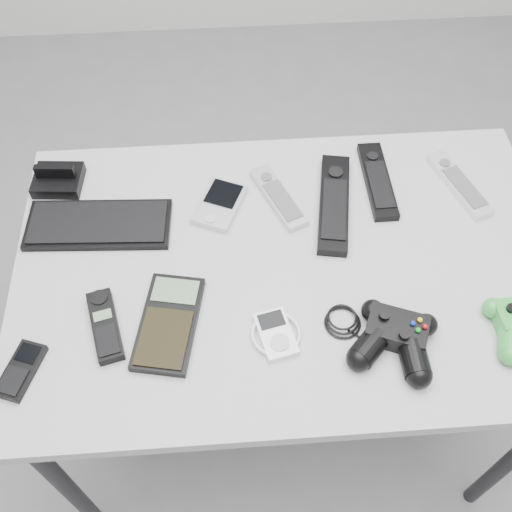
{
  "coord_description": "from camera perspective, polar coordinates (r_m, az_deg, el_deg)",
  "views": [
    {
      "loc": [
        -0.05,
        -0.7,
        1.63
      ],
      "look_at": [
        -0.01,
        -0.05,
        0.72
      ],
      "focal_mm": 42.0,
      "sensor_mm": 36.0,
      "label": 1
    }
  ],
  "objects": [
    {
      "name": "floor",
      "position": [
        1.77,
        0.12,
        -12.07
      ],
      "size": [
        3.5,
        3.5,
        0.0
      ],
      "primitive_type": "plane",
      "color": "slate",
      "rests_on": "ground"
    },
    {
      "name": "desk",
      "position": [
        1.18,
        3.06,
        -2.36
      ],
      "size": [
        1.04,
        0.67,
        0.7
      ],
      "color": "#98989A",
      "rests_on": "floor"
    },
    {
      "name": "pda_keyboard",
      "position": [
        1.22,
        -14.76,
        2.96
      ],
      "size": [
        0.29,
        0.13,
        0.02
      ],
      "primitive_type": "cube",
      "rotation": [
        0.0,
        0.0,
        -0.06
      ],
      "color": "black",
      "rests_on": "desk"
    },
    {
      "name": "dock_bracket",
      "position": [
        1.31,
        -18.47,
        7.28
      ],
      "size": [
        0.1,
        0.09,
        0.05
      ],
      "primitive_type": "cube",
      "rotation": [
        0.0,
        0.0,
        -0.08
      ],
      "color": "black",
      "rests_on": "desk"
    },
    {
      "name": "pda",
      "position": [
        1.21,
        -3.51,
        4.95
      ],
      "size": [
        0.12,
        0.14,
        0.02
      ],
      "primitive_type": "cube",
      "rotation": [
        0.0,
        0.0,
        -0.42
      ],
      "color": "silver",
      "rests_on": "desk"
    },
    {
      "name": "remote_silver_a",
      "position": [
        1.22,
        2.14,
        5.67
      ],
      "size": [
        0.11,
        0.18,
        0.02
      ],
      "primitive_type": "cube",
      "rotation": [
        0.0,
        0.0,
        0.4
      ],
      "color": "silver",
      "rests_on": "desk"
    },
    {
      "name": "remote_black_a",
      "position": [
        1.22,
        7.44,
        5.04
      ],
      "size": [
        0.1,
        0.26,
        0.03
      ],
      "primitive_type": "cube",
      "rotation": [
        0.0,
        0.0,
        -0.17
      ],
      "color": "black",
      "rests_on": "desk"
    },
    {
      "name": "remote_black_b",
      "position": [
        1.28,
        11.5,
        7.1
      ],
      "size": [
        0.05,
        0.21,
        0.02
      ],
      "primitive_type": "cube",
      "rotation": [
        0.0,
        0.0,
        0.01
      ],
      "color": "black",
      "rests_on": "desk"
    },
    {
      "name": "remote_silver_b",
      "position": [
        1.32,
        18.77,
        6.56
      ],
      "size": [
        0.1,
        0.19,
        0.02
      ],
      "primitive_type": "cube",
      "rotation": [
        0.0,
        0.0,
        0.33
      ],
      "color": "silver",
      "rests_on": "desk"
    },
    {
      "name": "mobile_phone",
      "position": [
        1.09,
        -21.51,
        -10.08
      ],
      "size": [
        0.08,
        0.11,
        0.02
      ],
      "primitive_type": "cube",
      "rotation": [
        0.0,
        0.0,
        -0.35
      ],
      "color": "black",
      "rests_on": "desk"
    },
    {
      "name": "cordless_handset",
      "position": [
        1.08,
        -14.18,
        -6.43
      ],
      "size": [
        0.08,
        0.15,
        0.02
      ],
      "primitive_type": "cube",
      "rotation": [
        0.0,
        0.0,
        0.24
      ],
      "color": "black",
      "rests_on": "desk"
    },
    {
      "name": "calculator",
      "position": [
        1.07,
        -8.32,
        -6.3
      ],
      "size": [
        0.13,
        0.21,
        0.02
      ],
      "primitive_type": "cube",
      "rotation": [
        0.0,
        0.0,
        -0.2
      ],
      "color": "black",
      "rests_on": "desk"
    },
    {
      "name": "mp3_player",
      "position": [
        1.05,
        1.91,
        -7.43
      ],
      "size": [
        0.11,
        0.11,
        0.02
      ],
      "primitive_type": "cube",
      "rotation": [
        0.0,
        0.0,
        0.23
      ],
      "color": "white",
      "rests_on": "desk"
    },
    {
      "name": "controller_black",
      "position": [
        1.05,
        13.13,
        -7.47
      ],
      "size": [
        0.28,
        0.23,
        0.05
      ],
      "primitive_type": null,
      "rotation": [
        0.0,
        0.0,
        -0.38
      ],
      "color": "black",
      "rests_on": "desk"
    }
  ]
}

